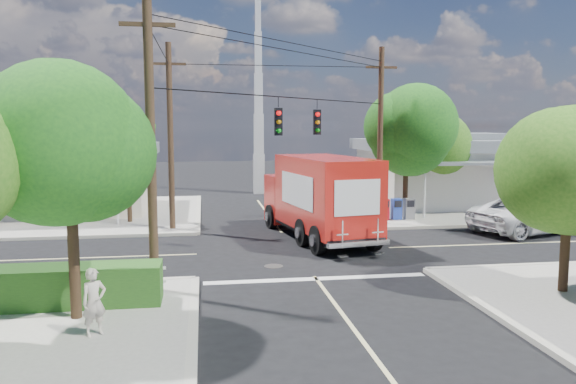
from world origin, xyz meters
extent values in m
plane|color=black|center=(0.00, 0.00, 0.00)|extent=(120.00, 120.00, 0.00)
cube|color=gray|center=(11.00, 11.00, 0.07)|extent=(14.00, 14.00, 0.14)
cube|color=#B3AE9E|center=(4.00, 11.00, 0.07)|extent=(0.25, 14.00, 0.14)
cube|color=#B3AE9E|center=(11.00, 4.00, 0.07)|extent=(14.00, 0.25, 0.14)
cube|color=gray|center=(-11.00, 11.00, 0.07)|extent=(14.00, 14.00, 0.14)
cube|color=#B3AE9E|center=(-4.00, 11.00, 0.07)|extent=(0.25, 14.00, 0.14)
cube|color=#B3AE9E|center=(-11.00, 4.00, 0.07)|extent=(14.00, 0.25, 0.14)
cube|color=#B3AE9E|center=(4.00, -11.00, 0.07)|extent=(0.25, 14.00, 0.14)
cube|color=#B3AE9E|center=(-4.00, -11.00, 0.07)|extent=(0.25, 14.00, 0.14)
cube|color=beige|center=(0.00, 10.00, 0.01)|extent=(0.12, 12.00, 0.01)
cube|color=beige|center=(0.00, -10.00, 0.01)|extent=(0.12, 12.00, 0.01)
cube|color=beige|center=(10.00, 0.00, 0.01)|extent=(12.00, 0.12, 0.01)
cube|color=beige|center=(-10.00, 0.00, 0.01)|extent=(12.00, 0.12, 0.01)
cube|color=silver|center=(0.00, -4.30, 0.01)|extent=(7.50, 0.40, 0.01)
cube|color=silver|center=(12.50, 12.00, 1.84)|extent=(11.00, 8.00, 3.40)
cube|color=gray|center=(12.50, 12.00, 3.89)|extent=(11.80, 8.80, 0.70)
cube|color=gray|center=(12.50, 12.00, 4.39)|extent=(6.05, 4.40, 0.50)
cube|color=gray|center=(12.50, 7.10, 3.04)|extent=(9.90, 1.80, 0.15)
cylinder|color=silver|center=(8.10, 6.30, 1.59)|extent=(0.12, 0.12, 2.90)
cylinder|color=silver|center=(16.90, 6.30, 1.59)|extent=(0.12, 0.12, 2.90)
cube|color=beige|center=(-12.00, 12.50, 1.74)|extent=(10.00, 8.00, 3.20)
cube|color=gray|center=(-12.00, 12.50, 3.69)|extent=(10.80, 8.80, 0.70)
cube|color=gray|center=(-12.00, 12.50, 4.19)|extent=(5.50, 4.40, 0.50)
cube|color=gray|center=(-12.00, 7.60, 2.84)|extent=(9.00, 1.80, 0.15)
cylinder|color=silver|center=(-8.00, 6.80, 1.49)|extent=(0.12, 0.12, 2.70)
cube|color=silver|center=(0.50, 20.00, 1.50)|extent=(0.80, 0.80, 3.00)
cube|color=silver|center=(0.50, 20.00, 4.50)|extent=(0.70, 0.70, 3.00)
cube|color=silver|center=(0.50, 20.00, 7.50)|extent=(0.60, 0.60, 3.00)
cube|color=silver|center=(0.50, 20.00, 10.50)|extent=(0.50, 0.50, 3.00)
cube|color=silver|center=(0.50, 20.00, 13.50)|extent=(0.40, 0.40, 3.00)
cylinder|color=#422D1C|center=(-7.00, -7.50, 2.00)|extent=(0.28, 0.28, 3.71)
sphere|color=#194E18|center=(-7.00, -7.50, 4.32)|extent=(3.71, 3.71, 3.71)
sphere|color=#194E18|center=(-7.40, -7.30, 4.55)|extent=(3.02, 3.02, 3.02)
sphere|color=#194E18|center=(-6.65, -7.80, 4.20)|extent=(3.25, 3.25, 3.25)
cylinder|color=#422D1C|center=(7.20, 6.80, 2.19)|extent=(0.28, 0.28, 4.10)
sphere|color=#194E18|center=(7.20, 6.80, 4.75)|extent=(4.10, 4.10, 4.10)
sphere|color=#194E18|center=(6.80, 7.00, 5.00)|extent=(3.33, 3.33, 3.33)
sphere|color=#194E18|center=(7.55, 6.50, 4.62)|extent=(3.58, 3.58, 3.58)
cylinder|color=#422D1C|center=(9.80, 9.00, 1.93)|extent=(0.28, 0.28, 3.58)
sphere|color=#2A6216|center=(9.80, 9.00, 4.17)|extent=(3.58, 3.58, 3.58)
sphere|color=#2A6216|center=(9.40, 9.20, 4.40)|extent=(2.91, 2.91, 2.91)
sphere|color=#2A6216|center=(10.15, 8.70, 4.06)|extent=(3.14, 3.14, 3.14)
cylinder|color=#422D1C|center=(7.00, -7.20, 1.87)|extent=(0.28, 0.28, 3.46)
sphere|color=#2A6216|center=(7.00, -7.20, 4.03)|extent=(3.46, 3.46, 3.46)
sphere|color=#2A6216|center=(6.60, -7.00, 4.24)|extent=(2.81, 2.81, 2.81)
cylinder|color=#422D1C|center=(-7.50, 7.50, 2.64)|extent=(0.24, 0.24, 5.00)
cone|color=#297120|center=(-6.60, 7.50, 5.24)|extent=(0.50, 2.06, 0.98)
cone|color=#297120|center=(-6.94, 8.20, 5.24)|extent=(1.92, 1.68, 0.98)
cone|color=#297120|center=(-7.70, 8.38, 5.24)|extent=(2.12, 0.95, 0.98)
cone|color=#297120|center=(-8.31, 7.89, 5.24)|extent=(1.34, 2.07, 0.98)
cone|color=#297120|center=(-8.31, 7.11, 5.24)|extent=(1.34, 2.07, 0.98)
cone|color=#297120|center=(-7.70, 6.62, 5.24)|extent=(2.12, 0.95, 0.98)
cone|color=#297120|center=(-6.94, 6.80, 5.24)|extent=(1.92, 1.68, 0.98)
cylinder|color=#422D1C|center=(-9.50, 9.00, 2.44)|extent=(0.24, 0.24, 4.60)
cone|color=#297120|center=(-8.60, 9.00, 4.84)|extent=(0.50, 2.06, 0.98)
cone|color=#297120|center=(-8.94, 9.70, 4.84)|extent=(1.92, 1.68, 0.98)
cone|color=#297120|center=(-9.70, 9.88, 4.84)|extent=(2.12, 0.95, 0.98)
cone|color=#297120|center=(-10.31, 9.39, 4.84)|extent=(1.34, 2.07, 0.98)
cone|color=#297120|center=(-10.31, 8.61, 4.84)|extent=(1.34, 2.07, 0.98)
cone|color=#297120|center=(-9.70, 8.12, 4.84)|extent=(2.12, 0.95, 0.98)
cone|color=#297120|center=(-8.94, 8.30, 4.84)|extent=(1.92, 1.68, 0.98)
cylinder|color=#473321|center=(-5.20, -5.20, 4.50)|extent=(0.28, 0.28, 9.00)
cube|color=#473321|center=(-5.20, -5.20, 8.00)|extent=(1.60, 0.12, 0.12)
cylinder|color=#473321|center=(5.20, 5.20, 4.50)|extent=(0.28, 0.28, 9.00)
cube|color=#473321|center=(5.20, 5.20, 8.00)|extent=(1.60, 0.12, 0.12)
cylinder|color=#473321|center=(-5.20, 5.20, 4.50)|extent=(0.28, 0.28, 9.00)
cube|color=#473321|center=(-5.20, 5.20, 8.00)|extent=(1.60, 0.12, 0.12)
cylinder|color=black|center=(0.00, 0.00, 6.20)|extent=(10.43, 10.43, 0.04)
cube|color=black|center=(-0.80, -0.80, 5.25)|extent=(0.30, 0.24, 1.05)
sphere|color=red|center=(-0.80, -0.94, 5.58)|extent=(0.20, 0.20, 0.20)
cube|color=black|center=(1.10, 1.10, 5.25)|extent=(0.30, 0.24, 1.05)
sphere|color=red|center=(1.10, 0.96, 5.58)|extent=(0.20, 0.20, 0.20)
cube|color=silver|center=(-7.80, -5.60, 0.49)|extent=(5.94, 0.05, 0.08)
cube|color=silver|center=(-7.80, -5.60, 0.89)|extent=(5.94, 0.05, 0.08)
cube|color=silver|center=(-5.00, -5.60, 0.64)|extent=(0.09, 0.06, 1.00)
cube|color=#234D1A|center=(-8.00, -6.40, 0.69)|extent=(6.20, 1.20, 1.10)
cube|color=#A10915|center=(5.80, 6.20, 0.69)|extent=(0.50, 0.50, 1.10)
cube|color=#213CA3|center=(6.50, 6.20, 0.69)|extent=(0.50, 0.50, 1.10)
cube|color=slate|center=(7.20, 6.20, 0.69)|extent=(0.50, 0.50, 1.10)
cube|color=black|center=(1.42, 2.47, 0.59)|extent=(3.92, 8.65, 0.27)
cube|color=red|center=(0.84, 5.68, 1.44)|extent=(2.85, 2.25, 2.35)
cube|color=black|center=(0.70, 6.42, 1.87)|extent=(2.26, 0.67, 1.02)
cube|color=silver|center=(0.66, 6.63, 0.70)|extent=(2.44, 0.57, 0.37)
cube|color=red|center=(1.60, 1.52, 2.19)|extent=(3.75, 6.59, 3.10)
cube|color=white|center=(2.93, 1.77, 2.35)|extent=(0.71, 3.79, 1.39)
cube|color=white|center=(0.26, 1.28, 2.35)|extent=(0.71, 3.79, 1.39)
cube|color=white|center=(2.16, -1.55, 2.35)|extent=(1.90, 0.37, 1.39)
cube|color=silver|center=(2.18, -1.69, 0.59)|extent=(2.57, 0.72, 0.19)
cube|color=silver|center=(1.47, -1.96, 1.02)|extent=(0.49, 0.15, 1.07)
cube|color=silver|center=(2.94, -1.69, 1.02)|extent=(0.49, 0.15, 1.07)
cylinder|color=black|center=(-0.35, 5.30, 0.59)|extent=(0.55, 1.22, 1.18)
cylinder|color=black|center=(2.08, 5.74, 0.59)|extent=(0.55, 1.22, 1.18)
cylinder|color=black|center=(0.77, -0.81, 0.59)|extent=(0.55, 1.22, 1.18)
cylinder|color=black|center=(3.19, -0.36, 0.59)|extent=(0.55, 1.22, 1.18)
imported|color=silver|center=(11.84, 2.27, 0.86)|extent=(6.78, 4.56, 1.73)
imported|color=beige|center=(-6.29, -8.84, 0.95)|extent=(0.71, 0.65, 1.62)
camera|label=1|loc=(-3.68, -22.24, 5.08)|focal=35.00mm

